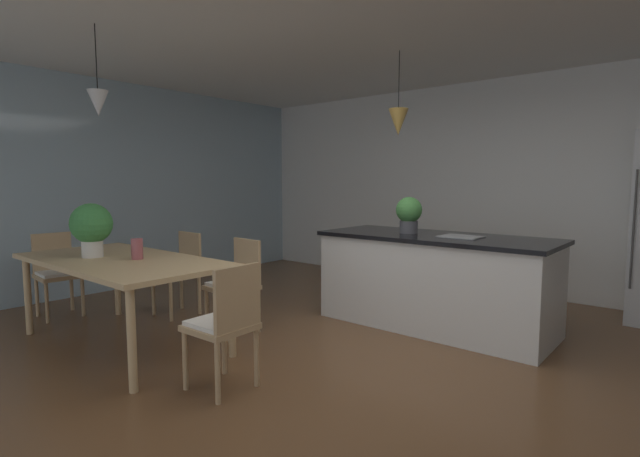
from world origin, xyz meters
TOP-DOWN VIEW (x-y plane):
  - ground_plane at (0.00, 0.00)m, footprint 10.00×8.40m
  - wall_back_kitchen at (0.00, 3.26)m, footprint 10.00×0.12m
  - window_wall_left_glazing at (-4.06, 0.00)m, footprint 0.06×8.40m
  - dining_table at (-1.93, -0.89)m, footprint 2.05×1.01m
  - chair_far_right at (-1.47, -0.02)m, footprint 0.43×0.43m
  - chair_kitchen_end at (-0.53, -0.89)m, footprint 0.41×0.41m
  - chair_far_left at (-2.39, -0.01)m, footprint 0.41×0.41m
  - chair_window_end at (-3.33, -0.89)m, footprint 0.43×0.43m
  - kitchen_island at (-0.11, 1.33)m, footprint 2.23×0.91m
  - pendant_over_table at (-2.03, -0.97)m, footprint 0.17×0.17m
  - pendant_over_island_main at (-0.54, 1.33)m, footprint 0.20×0.20m
  - potted_plant_on_island at (-0.40, 1.33)m, footprint 0.26×0.26m
  - potted_plant_on_table at (-2.19, -1.01)m, footprint 0.35×0.35m
  - vase_on_dining_table at (-1.79, -0.82)m, footprint 0.10×0.10m

SIDE VIEW (x-z plane):
  - ground_plane at x=0.00m, z-range -0.04..0.00m
  - kitchen_island at x=-0.11m, z-range 0.01..0.92m
  - chair_far_right at x=-1.47m, z-range 0.04..0.91m
  - chair_kitchen_end at x=-0.53m, z-range 0.04..0.91m
  - chair_far_left at x=-2.39m, z-range 0.04..0.91m
  - chair_window_end at x=-3.33m, z-range 0.04..0.91m
  - dining_table at x=-1.93m, z-range 0.32..1.08m
  - vase_on_dining_table at x=-1.79m, z-range 0.76..0.94m
  - potted_plant_on_table at x=-2.19m, z-range 0.80..1.27m
  - potted_plant_on_island at x=-0.40m, z-range 0.92..1.28m
  - wall_back_kitchen at x=0.00m, z-range 0.00..2.70m
  - window_wall_left_glazing at x=-4.06m, z-range 0.00..2.70m
  - pendant_over_island_main at x=-0.54m, z-range 1.59..2.42m
  - pendant_over_table at x=-2.03m, z-range 1.69..2.44m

